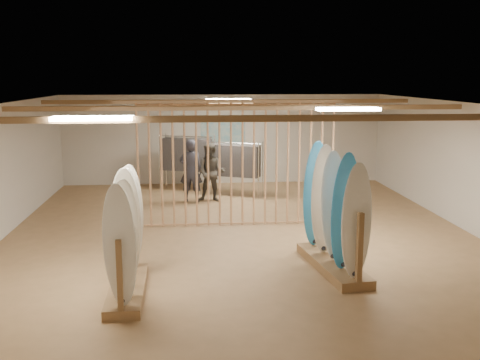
{
  "coord_description": "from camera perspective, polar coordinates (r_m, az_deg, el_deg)",
  "views": [
    {
      "loc": [
        -1.05,
        -11.62,
        3.36
      ],
      "look_at": [
        0.0,
        0.0,
        1.2
      ],
      "focal_mm": 42.0,
      "sensor_mm": 36.0,
      "label": 1
    }
  ],
  "objects": [
    {
      "name": "floor",
      "position": [
        12.15,
        0.0,
        -5.57
      ],
      "size": [
        12.0,
        12.0,
        0.0
      ],
      "primitive_type": "plane",
      "color": "#A2794E",
      "rests_on": "ground"
    },
    {
      "name": "ceiling",
      "position": [
        11.68,
        0.0,
        7.74
      ],
      "size": [
        12.0,
        12.0,
        0.0
      ],
      "primitive_type": "plane",
      "rotation": [
        3.14,
        0.0,
        0.0
      ],
      "color": "gray",
      "rests_on": "ground"
    },
    {
      "name": "wall_back",
      "position": [
        17.76,
        -1.74,
        4.15
      ],
      "size": [
        12.0,
        0.0,
        12.0
      ],
      "primitive_type": "plane",
      "rotation": [
        1.57,
        0.0,
        0.0
      ],
      "color": "beige",
      "rests_on": "ground"
    },
    {
      "name": "wall_front",
      "position": [
        6.05,
        5.16,
        -8.49
      ],
      "size": [
        12.0,
        0.0,
        12.0
      ],
      "primitive_type": "plane",
      "rotation": [
        -1.57,
        0.0,
        0.0
      ],
      "color": "beige",
      "rests_on": "ground"
    },
    {
      "name": "wall_right",
      "position": [
        13.25,
        22.08,
        1.2
      ],
      "size": [
        0.0,
        12.0,
        12.0
      ],
      "primitive_type": "plane",
      "rotation": [
        1.57,
        0.0,
        -1.57
      ],
      "color": "beige",
      "rests_on": "ground"
    },
    {
      "name": "ceiling_slats",
      "position": [
        11.69,
        0.0,
        7.35
      ],
      "size": [
        9.5,
        6.12,
        0.1
      ],
      "primitive_type": "cube",
      "color": "olive",
      "rests_on": "ground"
    },
    {
      "name": "light_panels",
      "position": [
        11.69,
        0.0,
        7.44
      ],
      "size": [
        1.2,
        0.35,
        0.06
      ],
      "primitive_type": "cube",
      "color": "white",
      "rests_on": "ground"
    },
    {
      "name": "bamboo_partition",
      "position": [
        12.62,
        -0.33,
        1.55
      ],
      "size": [
        4.45,
        0.05,
        2.78
      ],
      "color": "tan",
      "rests_on": "ground"
    },
    {
      "name": "poster",
      "position": [
        17.72,
        -1.74,
        4.79
      ],
      "size": [
        1.4,
        0.03,
        0.9
      ],
      "primitive_type": "cube",
      "color": "teal",
      "rests_on": "ground"
    },
    {
      "name": "rack_left",
      "position": [
        8.94,
        -11.49,
        -7.32
      ],
      "size": [
        0.57,
        2.05,
        1.94
      ],
      "rotation": [
        0.0,
        0.0,
        0.02
      ],
      "color": "olive",
      "rests_on": "floor"
    },
    {
      "name": "rack_right",
      "position": [
        9.98,
        9.49,
        -4.96
      ],
      "size": [
        0.88,
        2.3,
        2.13
      ],
      "rotation": [
        0.0,
        0.0,
        0.13
      ],
      "color": "olive",
      "rests_on": "floor"
    },
    {
      "name": "clothing_rack_a",
      "position": [
        16.6,
        -5.4,
        2.59
      ],
      "size": [
        1.5,
        0.9,
        1.68
      ],
      "rotation": [
        0.0,
        0.0,
        -0.37
      ],
      "color": "silver",
      "rests_on": "floor"
    },
    {
      "name": "clothing_rack_b",
      "position": [
        15.82,
        -0.42,
        1.98
      ],
      "size": [
        1.39,
        0.89,
        1.57
      ],
      "rotation": [
        0.0,
        0.0,
        -0.42
      ],
      "color": "silver",
      "rests_on": "floor"
    },
    {
      "name": "shopper_a",
      "position": [
        15.14,
        -5.0,
        1.36
      ],
      "size": [
        0.78,
        0.6,
        1.94
      ],
      "primitive_type": "imported",
      "rotation": [
        0.0,
        0.0,
        2.96
      ],
      "color": "#2A2931",
      "rests_on": "floor"
    },
    {
      "name": "shopper_b",
      "position": [
        15.18,
        -2.94,
        1.16
      ],
      "size": [
        0.99,
        0.84,
        1.8
      ],
      "primitive_type": "imported",
      "rotation": [
        0.0,
        0.0,
        -0.2
      ],
      "color": "#38332B",
      "rests_on": "floor"
    }
  ]
}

